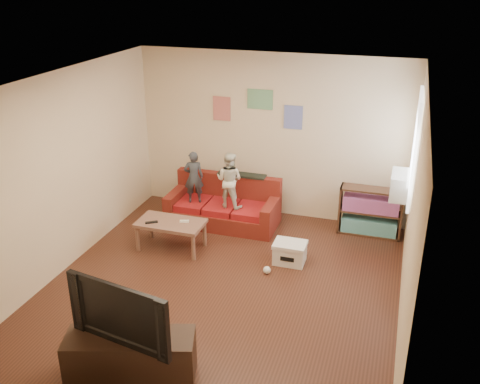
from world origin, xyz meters
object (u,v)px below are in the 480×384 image
(child_a, at_px, (194,177))
(bookshelf, at_px, (370,214))
(child_b, at_px, (229,180))
(coffee_table, at_px, (171,226))
(tv_stand, at_px, (131,356))
(television, at_px, (126,309))
(file_box, at_px, (290,252))
(sofa, at_px, (224,207))

(child_a, height_order, bookshelf, child_a)
(child_a, distance_m, child_b, 0.60)
(coffee_table, height_order, tv_stand, tv_stand)
(bookshelf, bearing_deg, child_b, -168.28)
(bookshelf, height_order, television, television)
(bookshelf, bearing_deg, television, -117.07)
(coffee_table, xyz_separation_m, file_box, (1.78, 0.13, -0.22))
(file_box, xyz_separation_m, television, (-1.04, -2.74, 0.67))
(bookshelf, xyz_separation_m, file_box, (-0.99, -1.25, -0.18))
(child_a, distance_m, file_box, 2.05)
(coffee_table, bearing_deg, child_b, 56.93)
(child_b, height_order, file_box, child_b)
(bookshelf, distance_m, television, 4.50)
(tv_stand, height_order, television, television)
(television, bearing_deg, tv_stand, 0.00)
(child_b, relative_size, television, 0.77)
(coffee_table, bearing_deg, file_box, 4.11)
(child_a, distance_m, coffee_table, 1.02)
(file_box, height_order, tv_stand, tv_stand)
(coffee_table, distance_m, bookshelf, 3.09)
(coffee_table, xyz_separation_m, bookshelf, (2.77, 1.38, -0.04))
(tv_stand, bearing_deg, child_b, 74.75)
(child_b, bearing_deg, coffee_table, 64.74)
(child_b, height_order, coffee_table, child_b)
(file_box, bearing_deg, television, -110.85)
(bookshelf, height_order, file_box, bookshelf)
(file_box, bearing_deg, tv_stand, -110.85)
(file_box, bearing_deg, child_b, 145.76)
(child_b, distance_m, television, 3.54)
(television, bearing_deg, coffee_table, 115.90)
(child_b, bearing_deg, tv_stand, 99.92)
(child_b, height_order, tv_stand, child_b)
(bookshelf, bearing_deg, sofa, -172.89)
(child_b, xyz_separation_m, tv_stand, (0.13, -3.53, -0.58))
(tv_stand, bearing_deg, television, 0.00)
(child_b, xyz_separation_m, file_box, (1.17, -0.80, -0.67))
(coffee_table, bearing_deg, sofa, 67.29)
(child_b, distance_m, file_box, 1.57)
(sofa, bearing_deg, child_b, -47.36)
(bookshelf, distance_m, file_box, 1.61)
(child_b, bearing_deg, child_a, 7.81)
(sofa, relative_size, television, 1.52)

